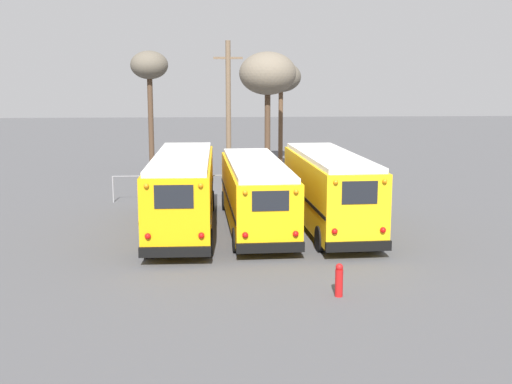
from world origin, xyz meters
TOP-DOWN VIEW (x-y plane):
  - ground_plane at (0.00, 0.00)m, footprint 160.00×160.00m
  - school_bus_0 at (-3.16, -0.62)m, footprint 2.68×10.89m
  - school_bus_1 at (0.00, -0.27)m, footprint 2.86×10.78m
  - school_bus_2 at (3.16, -0.78)m, footprint 2.87×9.96m
  - utility_pole at (-0.86, 12.30)m, footprint 1.80×0.32m
  - bare_tree_0 at (-6.24, 18.30)m, footprint 2.63×2.63m
  - bare_tree_1 at (1.87, 15.62)m, footprint 3.82×3.82m
  - bare_tree_2 at (3.30, 20.70)m, footprint 3.02×3.02m
  - fence_line at (-0.00, 6.03)m, footprint 14.37×0.06m
  - fire_hydrant at (1.92, -9.46)m, footprint 0.24×0.24m

SIDE VIEW (x-z plane):
  - ground_plane at x=0.00m, z-range 0.00..0.00m
  - fire_hydrant at x=1.92m, z-range 0.00..1.04m
  - fence_line at x=0.00m, z-range 0.27..1.69m
  - school_bus_1 at x=0.00m, z-range 0.13..3.10m
  - school_bus_2 at x=3.16m, z-range 0.14..3.46m
  - school_bus_0 at x=-3.16m, z-range 0.14..3.46m
  - utility_pole at x=-0.86m, z-range 0.13..8.90m
  - bare_tree_2 at x=3.30m, z-range 2.61..10.33m
  - bare_tree_1 at x=1.87m, z-range 2.61..10.86m
  - bare_tree_0 at x=-6.24m, z-range 2.94..11.33m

